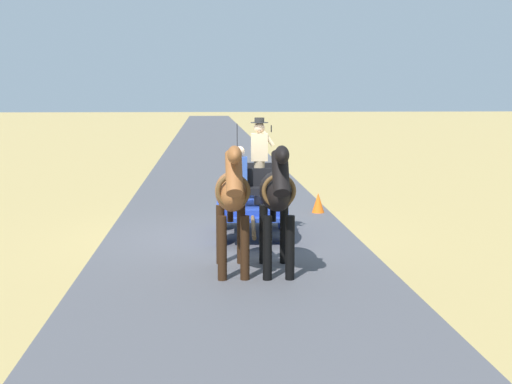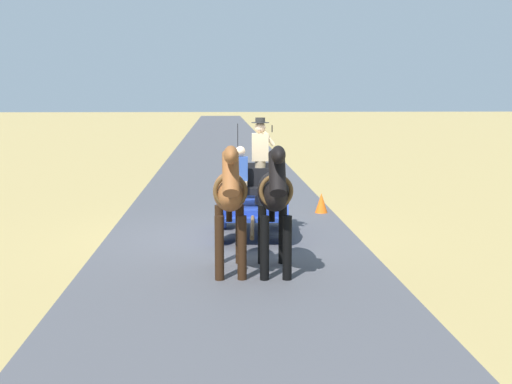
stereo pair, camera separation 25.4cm
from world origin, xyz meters
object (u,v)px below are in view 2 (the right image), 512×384
Objects in this scene: horse_drawn_carriage at (253,198)px; traffic_cone at (321,203)px; horse_near_side at (275,195)px; horse_off_side at (230,195)px.

traffic_cone is (-1.86, -2.76, -0.57)m from horse_drawn_carriage.
horse_near_side and horse_off_side have the same top height.
horse_off_side is at bearing 67.48° from traffic_cone.
horse_off_side is at bearing -3.13° from horse_near_side.
horse_drawn_carriage is at bearing 56.06° from traffic_cone.
horse_drawn_carriage is 2.04× the size of horse_near_side.
traffic_cone is at bearing -112.52° from horse_off_side.
horse_near_side is at bearing 176.87° from horse_off_side.
horse_off_side reaches higher than traffic_cone.
horse_off_side is 6.34m from traffic_cone.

